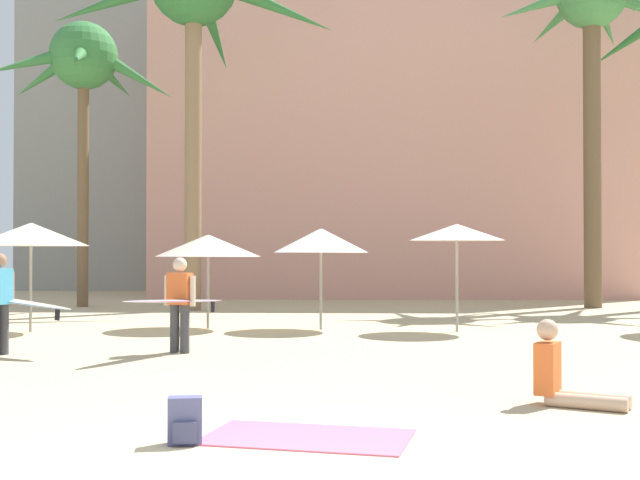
{
  "coord_description": "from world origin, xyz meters",
  "views": [
    {
      "loc": [
        0.47,
        -6.32,
        1.7
      ],
      "look_at": [
        0.07,
        4.6,
        1.87
      ],
      "focal_mm": 47.5,
      "sensor_mm": 36.0,
      "label": 1
    }
  ],
  "objects_px": {
    "backpack": "(185,422)",
    "person_near_right": "(564,376)",
    "palm_tree_right": "(193,2)",
    "cafe_umbrella_4": "(208,246)",
    "cafe_umbrella_6": "(321,240)",
    "person_mid_center": "(179,301)",
    "cafe_umbrella_0": "(31,234)",
    "palm_tree_center": "(83,68)",
    "person_mid_right": "(2,300)",
    "beach_towel": "(307,437)",
    "palm_tree_far_left": "(591,23)",
    "cafe_umbrella_3": "(457,232)"
  },
  "relations": [
    {
      "from": "person_mid_right",
      "to": "beach_towel",
      "type": "bearing_deg",
      "value": 158.35
    },
    {
      "from": "palm_tree_far_left",
      "to": "palm_tree_right",
      "type": "distance_m",
      "value": 12.3
    },
    {
      "from": "palm_tree_center",
      "to": "beach_towel",
      "type": "xyz_separation_m",
      "value": [
        8.1,
        -18.67,
        -7.57
      ]
    },
    {
      "from": "cafe_umbrella_0",
      "to": "cafe_umbrella_4",
      "type": "xyz_separation_m",
      "value": [
        3.66,
        1.01,
        -0.23
      ]
    },
    {
      "from": "cafe_umbrella_3",
      "to": "beach_towel",
      "type": "bearing_deg",
      "value": -104.31
    },
    {
      "from": "cafe_umbrella_0",
      "to": "backpack",
      "type": "relative_size",
      "value": 5.83
    },
    {
      "from": "beach_towel",
      "to": "cafe_umbrella_3",
      "type": "bearing_deg",
      "value": 75.69
    },
    {
      "from": "cafe_umbrella_4",
      "to": "person_near_right",
      "type": "relative_size",
      "value": 2.26
    },
    {
      "from": "beach_towel",
      "to": "cafe_umbrella_6",
      "type": "bearing_deg",
      "value": 91.36
    },
    {
      "from": "palm_tree_right",
      "to": "cafe_umbrella_6",
      "type": "xyz_separation_m",
      "value": [
        4.04,
        -6.24,
        -7.26
      ]
    },
    {
      "from": "palm_tree_center",
      "to": "palm_tree_right",
      "type": "xyz_separation_m",
      "value": [
        3.8,
        -1.42,
        1.66
      ]
    },
    {
      "from": "cafe_umbrella_3",
      "to": "cafe_umbrella_6",
      "type": "relative_size",
      "value": 1.03
    },
    {
      "from": "palm_tree_far_left",
      "to": "cafe_umbrella_4",
      "type": "height_order",
      "value": "palm_tree_far_left"
    },
    {
      "from": "cafe_umbrella_4",
      "to": "palm_tree_center",
      "type": "bearing_deg",
      "value": 125.11
    },
    {
      "from": "person_near_right",
      "to": "palm_tree_far_left",
      "type": "bearing_deg",
      "value": 99.87
    },
    {
      "from": "backpack",
      "to": "cafe_umbrella_6",
      "type": "bearing_deg",
      "value": 166.63
    },
    {
      "from": "cafe_umbrella_6",
      "to": "person_near_right",
      "type": "relative_size",
      "value": 2.14
    },
    {
      "from": "palm_tree_far_left",
      "to": "person_mid_right",
      "type": "height_order",
      "value": "palm_tree_far_left"
    },
    {
      "from": "person_mid_right",
      "to": "palm_tree_right",
      "type": "bearing_deg",
      "value": -68.77
    },
    {
      "from": "backpack",
      "to": "person_near_right",
      "type": "height_order",
      "value": "person_near_right"
    },
    {
      "from": "cafe_umbrella_4",
      "to": "cafe_umbrella_3",
      "type": "bearing_deg",
      "value": -6.22
    },
    {
      "from": "person_mid_right",
      "to": "person_mid_center",
      "type": "bearing_deg",
      "value": -149.44
    },
    {
      "from": "palm_tree_right",
      "to": "cafe_umbrella_4",
      "type": "relative_size",
      "value": 4.71
    },
    {
      "from": "cafe_umbrella_4",
      "to": "cafe_umbrella_6",
      "type": "xyz_separation_m",
      "value": [
        2.55,
        -0.14,
        0.11
      ]
    },
    {
      "from": "cafe_umbrella_3",
      "to": "person_mid_right",
      "type": "height_order",
      "value": "cafe_umbrella_3"
    },
    {
      "from": "cafe_umbrella_6",
      "to": "person_mid_right",
      "type": "distance_m",
      "value": 7.14
    },
    {
      "from": "cafe_umbrella_0",
      "to": "palm_tree_center",
      "type": "bearing_deg",
      "value": 100.83
    },
    {
      "from": "palm_tree_center",
      "to": "backpack",
      "type": "height_order",
      "value": "palm_tree_center"
    },
    {
      "from": "palm_tree_center",
      "to": "person_mid_center",
      "type": "bearing_deg",
      "value": -65.49
    },
    {
      "from": "person_mid_center",
      "to": "backpack",
      "type": "bearing_deg",
      "value": 32.78
    },
    {
      "from": "palm_tree_far_left",
      "to": "cafe_umbrella_0",
      "type": "xyz_separation_m",
      "value": [
        -14.37,
        -8.58,
        -6.76
      ]
    },
    {
      "from": "cafe_umbrella_0",
      "to": "palm_tree_right",
      "type": "bearing_deg",
      "value": 73.09
    },
    {
      "from": "backpack",
      "to": "cafe_umbrella_3",
      "type": "bearing_deg",
      "value": 151.6
    },
    {
      "from": "palm_tree_right",
      "to": "person_mid_center",
      "type": "xyz_separation_m",
      "value": [
        1.8,
        -10.86,
        -8.34
      ]
    },
    {
      "from": "cafe_umbrella_0",
      "to": "person_near_right",
      "type": "xyz_separation_m",
      "value": [
        9.23,
        -8.42,
        -1.77
      ]
    },
    {
      "from": "palm_tree_far_left",
      "to": "person_near_right",
      "type": "distance_m",
      "value": 19.7
    },
    {
      "from": "palm_tree_center",
      "to": "person_mid_right",
      "type": "height_order",
      "value": "palm_tree_center"
    },
    {
      "from": "palm_tree_far_left",
      "to": "backpack",
      "type": "xyz_separation_m",
      "value": [
        -8.98,
        -19.02,
        -8.66
      ]
    },
    {
      "from": "palm_tree_center",
      "to": "cafe_umbrella_4",
      "type": "xyz_separation_m",
      "value": [
        5.29,
        -7.52,
        -5.71
      ]
    },
    {
      "from": "backpack",
      "to": "person_mid_center",
      "type": "relative_size",
      "value": 0.15
    },
    {
      "from": "person_mid_center",
      "to": "person_mid_right",
      "type": "bearing_deg",
      "value": -65.85
    },
    {
      "from": "cafe_umbrella_3",
      "to": "beach_towel",
      "type": "xyz_separation_m",
      "value": [
        -2.69,
        -10.55,
        -2.14
      ]
    },
    {
      "from": "cafe_umbrella_4",
      "to": "beach_towel",
      "type": "distance_m",
      "value": 11.65
    },
    {
      "from": "cafe_umbrella_0",
      "to": "person_near_right",
      "type": "height_order",
      "value": "cafe_umbrella_0"
    },
    {
      "from": "beach_towel",
      "to": "person_mid_right",
      "type": "distance_m",
      "value": 8.32
    },
    {
      "from": "cafe_umbrella_6",
      "to": "backpack",
      "type": "bearing_deg",
      "value": -94.1
    },
    {
      "from": "person_mid_right",
      "to": "person_near_right",
      "type": "bearing_deg",
      "value": 178.41
    },
    {
      "from": "cafe_umbrella_6",
      "to": "palm_tree_far_left",
      "type": "bearing_deg",
      "value": 43.33
    },
    {
      "from": "palm_tree_far_left",
      "to": "backpack",
      "type": "relative_size",
      "value": 25.92
    },
    {
      "from": "beach_towel",
      "to": "person_near_right",
      "type": "bearing_deg",
      "value": 31.85
    }
  ]
}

